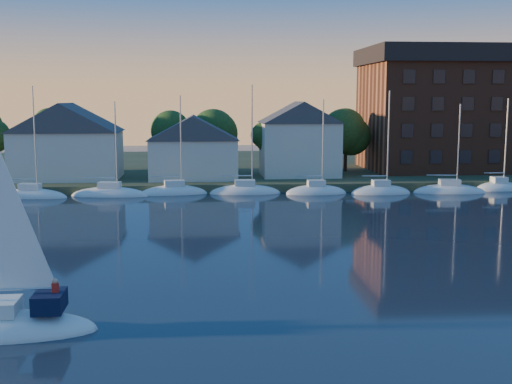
{
  "coord_description": "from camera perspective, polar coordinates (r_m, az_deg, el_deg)",
  "views": [
    {
      "loc": [
        -5.06,
        -25.35,
        11.17
      ],
      "look_at": [
        -0.97,
        22.0,
        4.23
      ],
      "focal_mm": 45.0,
      "sensor_mm": 36.0,
      "label": 1
    }
  ],
  "objects": [
    {
      "name": "condo_block",
      "position": [
        98.39,
        18.6,
        7.07
      ],
      "size": [
        31.0,
        17.0,
        17.4
      ],
      "color": "brown",
      "rests_on": "shoreline_land"
    },
    {
      "name": "wooden_dock",
      "position": [
        78.32,
        -1.18,
        0.1
      ],
      "size": [
        120.0,
        3.0,
        1.0
      ],
      "primitive_type": "cube",
      "color": "brown",
      "rests_on": "ground"
    },
    {
      "name": "tree_line",
      "position": [
        88.72,
        -0.37,
        5.72
      ],
      "size": [
        93.4,
        5.4,
        8.9
      ],
      "color": "#3B271A",
      "rests_on": "shoreline_land"
    },
    {
      "name": "moored_fleet",
      "position": [
        75.71,
        1.99,
        -0.11
      ],
      "size": [
        95.5,
        2.4,
        12.05
      ],
      "color": "silver",
      "rests_on": "ground"
    },
    {
      "name": "ground",
      "position": [
        28.16,
        6.04,
        -15.11
      ],
      "size": [
        260.0,
        260.0,
        0.0
      ],
      "primitive_type": "plane",
      "color": "black",
      "rests_on": "ground"
    },
    {
      "name": "shoreline_land",
      "position": [
        101.1,
        -2.04,
        1.96
      ],
      "size": [
        160.0,
        50.0,
        2.0
      ],
      "primitive_type": "cube",
      "color": "#313C23",
      "rests_on": "ground"
    },
    {
      "name": "clubhouse_west",
      "position": [
        85.22,
        -16.44,
        4.44
      ],
      "size": [
        13.65,
        9.45,
        9.64
      ],
      "color": "beige",
      "rests_on": "shoreline_land"
    },
    {
      "name": "clubhouse_centre",
      "position": [
        82.58,
        -5.59,
        4.07
      ],
      "size": [
        11.55,
        8.4,
        8.08
      ],
      "color": "beige",
      "rests_on": "shoreline_land"
    },
    {
      "name": "clubhouse_east",
      "position": [
        85.51,
        3.87,
        4.82
      ],
      "size": [
        10.5,
        8.4,
        9.8
      ],
      "color": "beige",
      "rests_on": "shoreline_land"
    }
  ]
}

